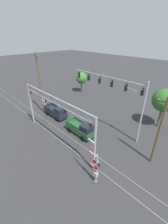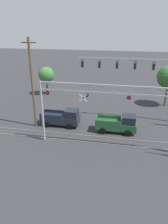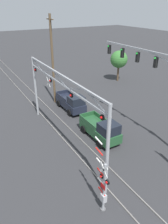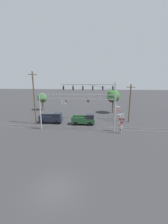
{
  "view_description": "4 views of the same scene",
  "coord_description": "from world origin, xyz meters",
  "views": [
    {
      "loc": [
        14.65,
        6.35,
        13.57
      ],
      "look_at": [
        1.81,
        18.69,
        4.14
      ],
      "focal_mm": 24.0,
      "sensor_mm": 36.0,
      "label": 1
    },
    {
      "loc": [
        1.6,
        -5.18,
        12.4
      ],
      "look_at": [
        -2.08,
        13.85,
        4.37
      ],
      "focal_mm": 35.0,
      "sensor_mm": 36.0,
      "label": 2
    },
    {
      "loc": [
        15.88,
        8.39,
        11.85
      ],
      "look_at": [
        -1.34,
        18.37,
        1.95
      ],
      "focal_mm": 35.0,
      "sensor_mm": 36.0,
      "label": 3
    },
    {
      "loc": [
        3.52,
        -11.28,
        10.11
      ],
      "look_at": [
        1.22,
        16.68,
        3.23
      ],
      "focal_mm": 24.0,
      "sensor_mm": 36.0,
      "label": 4
    }
  ],
  "objects": [
    {
      "name": "crossing_gantry",
      "position": [
        -0.01,
        15.29,
        4.77
      ],
      "size": [
        14.1,
        0.28,
        6.8
      ],
      "color": "#9EA0A5",
      "rests_on": "ground_plane"
    },
    {
      "name": "rail_track_far",
      "position": [
        0.0,
        17.01,
        0.05
      ],
      "size": [
        80.0,
        0.08,
        0.1
      ],
      "primitive_type": "cube",
      "color": "gray",
      "rests_on": "ground_plane"
    },
    {
      "name": "background_tree_far_left_verge",
      "position": [
        -12.36,
        31.41,
        3.62
      ],
      "size": [
        2.81,
        2.81,
        5.05
      ],
      "color": "brown",
      "rests_on": "ground_plane"
    },
    {
      "name": "utility_pole_left",
      "position": [
        -9.26,
        18.49,
        5.59
      ],
      "size": [
        1.8,
        0.28,
        10.88
      ],
      "color": "brown",
      "rests_on": "ground_plane"
    },
    {
      "name": "traffic_signal_span",
      "position": [
        4.09,
        23.23,
        6.3
      ],
      "size": [
        12.47,
        0.39,
        8.69
      ],
      "color": "#9EA0A5",
      "rests_on": "ground_plane"
    },
    {
      "name": "crossing_signal_mast",
      "position": [
        7.99,
        14.32,
        1.84
      ],
      "size": [
        1.56,
        0.35,
        4.96
      ],
      "color": "#9EA0A5",
      "rests_on": "ground_plane"
    },
    {
      "name": "pickup_truck_following",
      "position": [
        -5.93,
        19.28,
        1.05
      ],
      "size": [
        4.88,
        2.09,
        2.24
      ],
      "color": "#1E2333",
      "rests_on": "ground_plane"
    },
    {
      "name": "pickup_truck_lead",
      "position": [
        1.17,
        18.82,
        1.05
      ],
      "size": [
        4.81,
        2.09,
        2.24
      ],
      "color": "#23512D",
      "rests_on": "ground_plane"
    },
    {
      "name": "rail_track_near",
      "position": [
        0.0,
        15.58,
        0.05
      ],
      "size": [
        80.0,
        0.08,
        0.1
      ],
      "primitive_type": "cube",
      "color": "gray",
      "rests_on": "ground_plane"
    }
  ]
}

